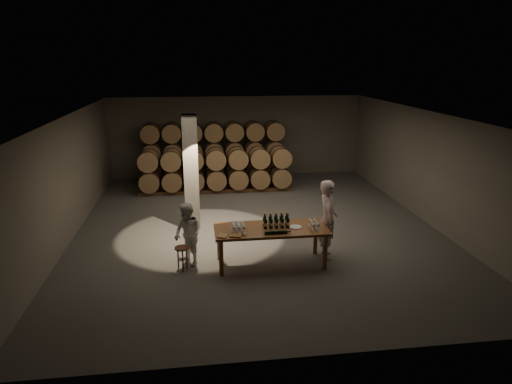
{
  "coord_description": "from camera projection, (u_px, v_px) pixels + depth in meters",
  "views": [
    {
      "loc": [
        -1.64,
        -12.16,
        4.65
      ],
      "look_at": [
        -0.05,
        -0.23,
        1.1
      ],
      "focal_mm": 32.0,
      "sensor_mm": 36.0,
      "label": 1
    }
  ],
  "objects": [
    {
      "name": "lying_bottles",
      "position": [
        276.0,
        232.0,
        10.09
      ],
      "size": [
        0.6,
        0.08,
        0.08
      ],
      "color": "black",
      "rests_on": "tasting_table"
    },
    {
      "name": "glass_cluster_right",
      "position": [
        314.0,
        223.0,
        10.44
      ],
      "size": [
        0.19,
        0.41,
        0.16
      ],
      "color": "silver",
      "rests_on": "tasting_table"
    },
    {
      "name": "person_woman",
      "position": [
        188.0,
        234.0,
        10.49
      ],
      "size": [
        0.87,
        0.91,
        1.49
      ],
      "primitive_type": "imported",
      "rotation": [
        0.0,
        0.0,
        -0.97
      ],
      "color": "white",
      "rests_on": "ground"
    },
    {
      "name": "tasting_table",
      "position": [
        271.0,
        232.0,
        10.48
      ],
      "size": [
        2.6,
        1.1,
        0.9
      ],
      "color": "brown",
      "rests_on": "ground"
    },
    {
      "name": "bottle_cluster",
      "position": [
        276.0,
        222.0,
        10.49
      ],
      "size": [
        0.6,
        0.23,
        0.33
      ],
      "color": "black",
      "rests_on": "tasting_table"
    },
    {
      "name": "notebook_corner",
      "position": [
        223.0,
        236.0,
        9.97
      ],
      "size": [
        0.26,
        0.3,
        0.02
      ],
      "primitive_type": "cube",
      "rotation": [
        0.0,
        0.0,
        -0.32
      ],
      "color": "olive",
      "rests_on": "tasting_table"
    },
    {
      "name": "barrel_stack_front",
      "position": [
        216.0,
        169.0,
        16.34
      ],
      "size": [
        5.48,
        0.95,
        1.57
      ],
      "color": "brown",
      "rests_on": "ground"
    },
    {
      "name": "notebook_near",
      "position": [
        236.0,
        235.0,
        9.98
      ],
      "size": [
        0.29,
        0.26,
        0.03
      ],
      "primitive_type": "cube",
      "rotation": [
        0.0,
        0.0,
        -0.27
      ],
      "color": "olive",
      "rests_on": "tasting_table"
    },
    {
      "name": "person_man",
      "position": [
        328.0,
        219.0,
        10.83
      ],
      "size": [
        0.53,
        0.75,
        1.93
      ],
      "primitive_type": "imported",
      "rotation": [
        0.0,
        0.0,
        1.46
      ],
      "color": "beige",
      "rests_on": "ground"
    },
    {
      "name": "glass_cluster_left",
      "position": [
        238.0,
        225.0,
        10.26
      ],
      "size": [
        0.31,
        0.42,
        0.18
      ],
      "color": "silver",
      "rests_on": "tasting_table"
    },
    {
      "name": "room",
      "position": [
        191.0,
        173.0,
        12.6
      ],
      "size": [
        12.0,
        12.0,
        12.0
      ],
      "color": "#585653",
      "rests_on": "ground"
    },
    {
      "name": "barrel_stack_back",
      "position": [
        214.0,
        151.0,
        17.57
      ],
      "size": [
        5.48,
        0.95,
        2.31
      ],
      "color": "brown",
      "rests_on": "ground"
    },
    {
      "name": "plate",
      "position": [
        295.0,
        227.0,
        10.5
      ],
      "size": [
        0.29,
        0.29,
        0.02
      ],
      "primitive_type": "cylinder",
      "color": "white",
      "rests_on": "tasting_table"
    },
    {
      "name": "stool",
      "position": [
        182.0,
        251.0,
        10.29
      ],
      "size": [
        0.33,
        0.33,
        0.55
      ],
      "rotation": [
        0.0,
        0.0,
        0.08
      ],
      "color": "brown",
      "rests_on": "ground"
    },
    {
      "name": "pen",
      "position": [
        244.0,
        236.0,
        9.99
      ],
      "size": [
        0.15,
        0.06,
        0.01
      ],
      "primitive_type": "cylinder",
      "rotation": [
        0.0,
        1.57,
        -0.34
      ],
      "color": "black",
      "rests_on": "tasting_table"
    }
  ]
}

